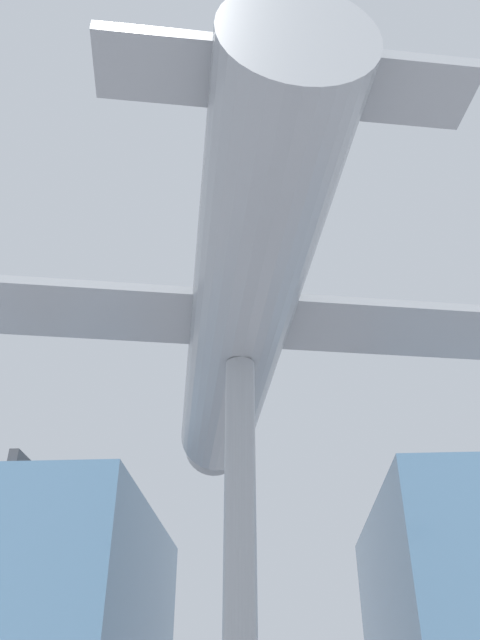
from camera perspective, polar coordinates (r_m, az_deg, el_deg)
name	(u,v)px	position (r m, az deg, el deg)	size (l,w,h in m)	color
glass_pavilion_left	(50,626)	(29.62, -16.99, -25.22)	(8.08, 14.35, 9.71)	slate
support_pylon_central	(240,561)	(11.13, 0.00, -21.17)	(0.56, 0.56, 7.45)	#999EA3
suspended_airplane	(239,325)	(13.09, -0.10, -0.46)	(15.72, 14.37, 3.19)	#93999E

